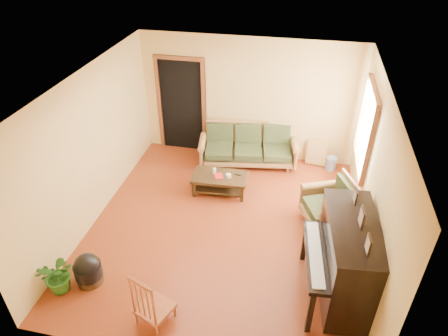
% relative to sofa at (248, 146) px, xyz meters
% --- Properties ---
extents(floor, '(5.00, 5.00, 0.00)m').
position_rel_sofa_xyz_m(floor, '(-0.09, -2.10, -0.43)').
color(floor, '#591D0B').
rests_on(floor, ground).
extents(doorway, '(1.08, 0.16, 2.05)m').
position_rel_sofa_xyz_m(doorway, '(-1.54, 0.38, 0.59)').
color(doorway, black).
rests_on(doorway, floor).
extents(window, '(0.12, 1.36, 1.46)m').
position_rel_sofa_xyz_m(window, '(2.12, -0.80, 1.07)').
color(window, white).
rests_on(window, right_wall).
extents(sofa, '(2.12, 1.15, 0.86)m').
position_rel_sofa_xyz_m(sofa, '(0.00, 0.00, 0.00)').
color(sofa, brown).
rests_on(sofa, floor).
extents(coffee_table, '(1.06, 0.60, 0.38)m').
position_rel_sofa_xyz_m(coffee_table, '(-0.37, -1.12, -0.24)').
color(coffee_table, black).
rests_on(coffee_table, floor).
extents(armchair, '(1.13, 1.15, 0.89)m').
position_rel_sofa_xyz_m(armchair, '(1.64, -1.65, 0.01)').
color(armchair, brown).
rests_on(armchair, floor).
extents(piano, '(1.02, 1.57, 1.32)m').
position_rel_sofa_xyz_m(piano, '(1.84, -3.15, 0.23)').
color(piano, black).
rests_on(piano, floor).
extents(footstool, '(0.47, 0.47, 0.38)m').
position_rel_sofa_xyz_m(footstool, '(-1.77, -3.67, -0.24)').
color(footstool, black).
rests_on(footstool, floor).
extents(red_chair, '(0.56, 0.58, 0.90)m').
position_rel_sofa_xyz_m(red_chair, '(-0.59, -4.09, 0.02)').
color(red_chair, brown).
rests_on(red_chair, floor).
extents(leaning_frame, '(0.44, 0.15, 0.57)m').
position_rel_sofa_xyz_m(leaning_frame, '(1.43, 0.26, -0.15)').
color(leaning_frame, gold).
rests_on(leaning_frame, floor).
extents(ceramic_crock, '(0.26, 0.26, 0.28)m').
position_rel_sofa_xyz_m(ceramic_crock, '(1.74, 0.15, -0.29)').
color(ceramic_crock, '#2E508B').
rests_on(ceramic_crock, floor).
extents(potted_plant, '(0.56, 0.49, 0.59)m').
position_rel_sofa_xyz_m(potted_plant, '(-2.09, -3.89, -0.14)').
color(potted_plant, '#275D1A').
rests_on(potted_plant, floor).
extents(book, '(0.22, 0.25, 0.02)m').
position_rel_sofa_xyz_m(book, '(-0.44, -1.19, -0.05)').
color(book, '#A21A15').
rests_on(book, coffee_table).
extents(candle, '(0.07, 0.07, 0.11)m').
position_rel_sofa_xyz_m(candle, '(-0.48, -1.05, -0.00)').
color(candle, silver).
rests_on(candle, coffee_table).
extents(glass_jar, '(0.12, 0.12, 0.06)m').
position_rel_sofa_xyz_m(glass_jar, '(-0.19, -1.13, -0.02)').
color(glass_jar, white).
rests_on(glass_jar, coffee_table).
extents(remote, '(0.14, 0.07, 0.01)m').
position_rel_sofa_xyz_m(remote, '(-0.03, -1.02, -0.05)').
color(remote, black).
rests_on(remote, coffee_table).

